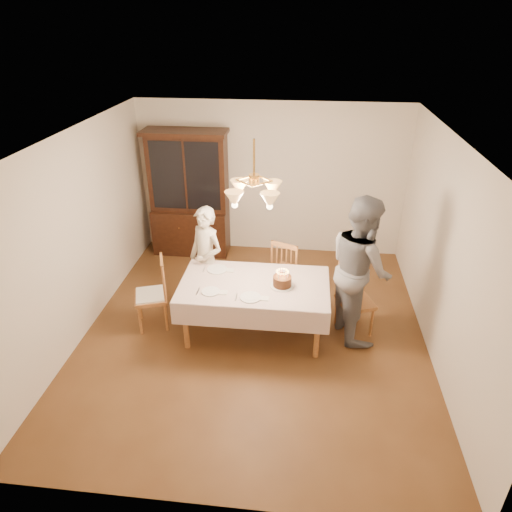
# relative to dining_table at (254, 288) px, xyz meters

# --- Properties ---
(ground) EXTENTS (5.00, 5.00, 0.00)m
(ground) POSITION_rel_dining_table_xyz_m (0.00, 0.00, -0.68)
(ground) COLOR #513017
(ground) RESTS_ON ground
(room_shell) EXTENTS (5.00, 5.00, 5.00)m
(room_shell) POSITION_rel_dining_table_xyz_m (0.00, 0.00, 0.90)
(room_shell) COLOR white
(room_shell) RESTS_ON ground
(dining_table) EXTENTS (1.90, 1.10, 0.76)m
(dining_table) POSITION_rel_dining_table_xyz_m (0.00, 0.00, 0.00)
(dining_table) COLOR #96592B
(dining_table) RESTS_ON ground
(china_hutch) EXTENTS (1.38, 0.54, 2.16)m
(china_hutch) POSITION_rel_dining_table_xyz_m (-1.38, 2.25, 0.36)
(china_hutch) COLOR black
(china_hutch) RESTS_ON ground
(chair_far_side) EXTENTS (0.57, 0.56, 1.00)m
(chair_far_side) POSITION_rel_dining_table_xyz_m (0.41, 0.86, -0.24)
(chair_far_side) COLOR #96592B
(chair_far_side) RESTS_ON ground
(chair_left_end) EXTENTS (0.54, 0.55, 1.00)m
(chair_left_end) POSITION_rel_dining_table_xyz_m (-1.39, 0.01, -0.23)
(chair_left_end) COLOR #96592B
(chair_left_end) RESTS_ON ground
(chair_right_end) EXTENTS (0.55, 0.56, 1.00)m
(chair_right_end) POSITION_rel_dining_table_xyz_m (1.31, 0.18, -0.24)
(chair_right_end) COLOR #96592B
(chair_right_end) RESTS_ON ground
(elderly_woman) EXTENTS (0.67, 0.61, 1.54)m
(elderly_woman) POSITION_rel_dining_table_xyz_m (-0.74, 0.54, 0.09)
(elderly_woman) COLOR beige
(elderly_woman) RESTS_ON ground
(adult_in_grey) EXTENTS (0.97, 1.11, 1.92)m
(adult_in_grey) POSITION_rel_dining_table_xyz_m (1.33, 0.19, 0.28)
(adult_in_grey) COLOR slate
(adult_in_grey) RESTS_ON ground
(birthday_cake) EXTENTS (0.30, 0.30, 0.22)m
(birthday_cake) POSITION_rel_dining_table_xyz_m (0.36, -0.03, 0.14)
(birthday_cake) COLOR white
(birthday_cake) RESTS_ON dining_table
(place_setting_near_left) EXTENTS (0.37, 0.23, 0.02)m
(place_setting_near_left) POSITION_rel_dining_table_xyz_m (-0.50, -0.26, 0.08)
(place_setting_near_left) COLOR white
(place_setting_near_left) RESTS_ON dining_table
(place_setting_near_right) EXTENTS (0.40, 0.26, 0.02)m
(place_setting_near_right) POSITION_rel_dining_table_xyz_m (0.01, -0.34, 0.08)
(place_setting_near_right) COLOR white
(place_setting_near_right) RESTS_ON dining_table
(place_setting_far_left) EXTENTS (0.42, 0.27, 0.02)m
(place_setting_far_left) POSITION_rel_dining_table_xyz_m (-0.53, 0.29, 0.08)
(place_setting_far_left) COLOR white
(place_setting_far_left) RESTS_ON dining_table
(chandelier) EXTENTS (0.62, 0.62, 0.73)m
(chandelier) POSITION_rel_dining_table_xyz_m (-0.00, -0.00, 1.29)
(chandelier) COLOR #BF8C3F
(chandelier) RESTS_ON ground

